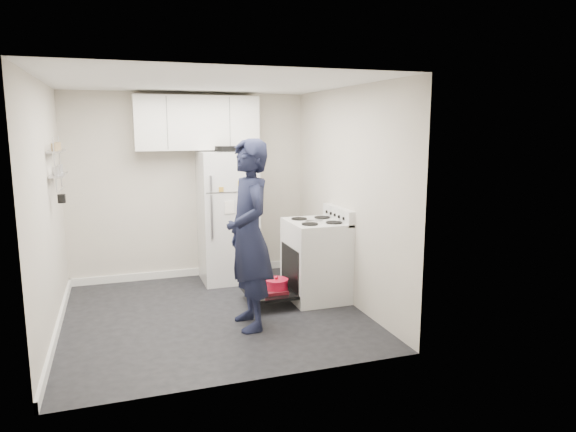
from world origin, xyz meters
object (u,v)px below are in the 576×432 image
object	(u,v)px
open_oven_door	(271,288)
person	(249,235)
refrigerator	(228,216)
electric_range	(315,261)

from	to	relation	value
open_oven_door	person	xyz separation A→B (m)	(-0.41, -0.58, 0.78)
open_oven_door	refrigerator	bearing A→B (deg)	103.25
person	open_oven_door	bearing A→B (deg)	142.39
electric_range	open_oven_door	world-z (taller)	electric_range
open_oven_door	refrigerator	xyz separation A→B (m)	(-0.26, 1.12, 0.69)
electric_range	open_oven_door	size ratio (longest dim) A/B	1.56
electric_range	open_oven_door	xyz separation A→B (m)	(-0.56, -0.02, -0.28)
electric_range	refrigerator	world-z (taller)	refrigerator
open_oven_door	refrigerator	distance (m)	1.34
electric_range	refrigerator	xyz separation A→B (m)	(-0.82, 1.10, 0.41)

